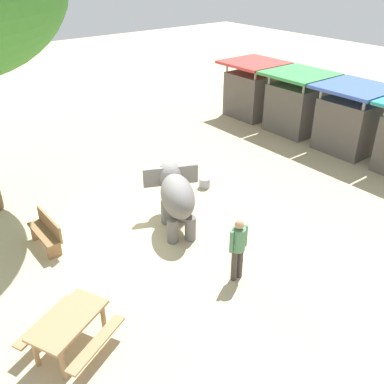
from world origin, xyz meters
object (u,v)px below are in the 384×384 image
(elephant, at_px, (176,194))
(market_stall_blue, at_px, (350,122))
(market_stall_red, at_px, (252,92))
(market_stall_green, at_px, (296,106))
(feed_bucket, at_px, (205,183))
(picnic_table_near, at_px, (69,326))
(person_handler, at_px, (238,245))
(wooden_bench, at_px, (47,231))

(elephant, distance_m, market_stall_blue, 8.40)
(market_stall_red, bearing_deg, market_stall_green, 0.00)
(market_stall_green, bearing_deg, elephant, -71.14)
(elephant, xyz_separation_m, feed_bucket, (-1.29, 2.09, -0.88))
(picnic_table_near, xyz_separation_m, market_stall_green, (-5.10, 12.53, 0.55))
(elephant, bearing_deg, market_stall_blue, -63.14)
(person_handler, distance_m, feed_bucket, 4.64)
(elephant, xyz_separation_m, market_stall_blue, (-0.27, 8.40, 0.10))
(market_stall_red, bearing_deg, person_handler, -46.58)
(feed_bucket, bearing_deg, market_stall_red, 123.57)
(elephant, bearing_deg, wooden_bench, 93.30)
(feed_bucket, bearing_deg, picnic_table_near, -60.54)
(picnic_table_near, relative_size, feed_bucket, 5.53)
(market_stall_green, xyz_separation_m, market_stall_blue, (2.60, 0.00, 0.00))
(person_handler, height_order, market_stall_blue, market_stall_blue)
(wooden_bench, bearing_deg, picnic_table_near, 164.50)
(elephant, bearing_deg, person_handler, -159.30)
(elephant, relative_size, market_stall_blue, 0.91)
(wooden_bench, relative_size, market_stall_blue, 0.56)
(wooden_bench, relative_size, market_stall_green, 0.56)
(picnic_table_near, distance_m, market_stall_green, 13.54)
(market_stall_red, height_order, market_stall_green, same)
(market_stall_blue, xyz_separation_m, feed_bucket, (-1.02, -6.31, -0.98))
(market_stall_green, distance_m, market_stall_blue, 2.60)
(person_handler, bearing_deg, picnic_table_near, 85.95)
(market_stall_blue, bearing_deg, wooden_bench, -94.96)
(wooden_bench, xyz_separation_m, picnic_table_near, (3.51, -0.93, 0.12))
(picnic_table_near, bearing_deg, wooden_bench, -130.35)
(wooden_bench, distance_m, market_stall_red, 12.36)
(elephant, relative_size, market_stall_green, 0.91)
(market_stall_green, bearing_deg, picnic_table_near, -67.85)
(elephant, distance_m, market_stall_green, 8.87)
(elephant, relative_size, picnic_table_near, 1.15)
(wooden_bench, xyz_separation_m, market_stall_blue, (1.01, 11.60, 0.67))
(market_stall_green, distance_m, feed_bucket, 6.57)
(market_stall_green, bearing_deg, feed_bucket, -75.90)
(market_stall_red, distance_m, market_stall_green, 2.60)
(wooden_bench, bearing_deg, market_stall_green, -82.89)
(elephant, xyz_separation_m, wooden_bench, (-1.28, -3.21, -0.56))
(market_stall_green, bearing_deg, person_handler, -57.22)
(picnic_table_near, relative_size, market_stall_blue, 0.79)
(elephant, distance_m, picnic_table_near, 4.72)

